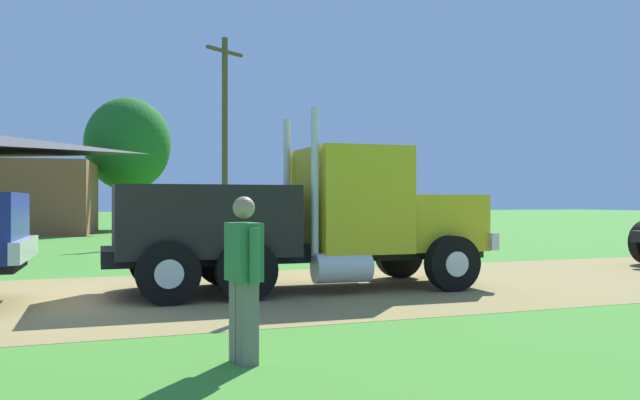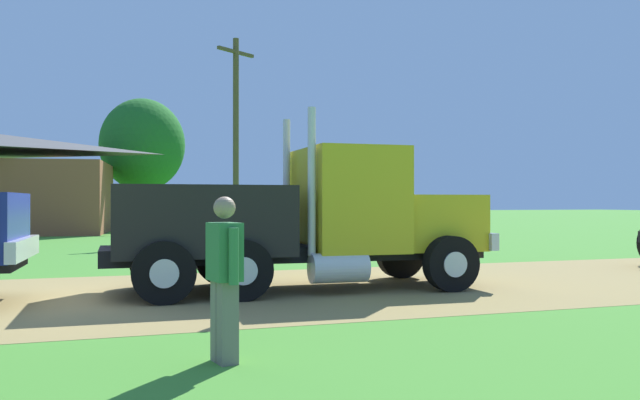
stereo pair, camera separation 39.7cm
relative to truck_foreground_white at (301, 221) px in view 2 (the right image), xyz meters
The scene contains 6 objects.
ground_plane 4.54m from the truck_foreground_white, behind, with size 200.00×200.00×0.00m, color #44892C.
dirt_track 4.54m from the truck_foreground_white, behind, with size 120.00×6.80×0.01m, color olive.
truck_foreground_white is the anchor object (origin of this frame).
visitor_by_barrel 5.60m from the truck_foreground_white, 114.78° to the right, with size 0.33×0.59×1.68m.
utility_pole_near 17.53m from the truck_foreground_white, 82.82° to the left, with size 1.88×1.38×8.86m.
tree_mid 29.36m from the truck_foreground_white, 92.26° to the left, with size 5.03×5.03×7.82m.
Camera 2 is at (0.84, -11.62, 1.62)m, focal length 36.90 mm.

